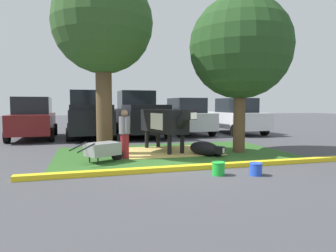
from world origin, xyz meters
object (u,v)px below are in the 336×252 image
calf_lying (205,149)px  sedan_silver (186,117)px  shade_tree_right (240,48)px  person_handler (125,133)px  wheelbarrow (103,149)px  cow_holstein (165,121)px  shade_tree_left (103,25)px  hatchback_white (236,116)px  bucket_green (218,168)px  sedan_blue (33,119)px  pickup_truck_maroon (89,115)px  pickup_truck_black (139,115)px  bucket_blue (256,169)px

calf_lying → sedan_silver: sedan_silver is taller
shade_tree_right → sedan_silver: shade_tree_right is taller
calf_lying → sedan_silver: bearing=75.6°
person_handler → wheelbarrow: bearing=-144.9°
cow_holstein → wheelbarrow: (-2.21, -1.39, -0.69)m
shade_tree_left → hatchback_white: (7.76, 5.33, -3.25)m
cow_holstein → shade_tree_right: bearing=-18.9°
bucket_green → hatchback_white: 10.49m
wheelbarrow → hatchback_white: (7.89, 6.69, 0.60)m
shade_tree_left → shade_tree_right: (4.53, -0.80, -0.64)m
shade_tree_left → bucket_green: shade_tree_left is taller
shade_tree_left → calf_lying: shade_tree_left is taller
shade_tree_right → calf_lying: bearing=-166.5°
bucket_green → sedan_blue: 10.75m
cow_holstein → calf_lying: cow_holstein is taller
shade_tree_left → bucket_green: 5.97m
cow_holstein → person_handler: 1.81m
calf_lying → shade_tree_left: bearing=159.8°
person_handler → sedan_blue: size_ratio=0.34×
shade_tree_left → person_handler: size_ratio=3.91×
cow_holstein → calf_lying: (1.03, -1.18, -0.84)m
cow_holstein → pickup_truck_maroon: size_ratio=0.56×
shade_tree_left → pickup_truck_black: size_ratio=1.08×
shade_tree_left → pickup_truck_maroon: shade_tree_left is taller
cow_holstein → pickup_truck_black: bearing=88.8°
sedan_blue → wheelbarrow: bearing=-67.4°
person_handler → sedan_silver: (4.35, 6.66, 0.18)m
sedan_blue → sedan_silver: 7.91m
bucket_blue → pickup_truck_maroon: (-3.64, 9.75, 0.96)m
wheelbarrow → sedan_silver: bearing=54.9°
shade_tree_left → pickup_truck_maroon: size_ratio=1.08×
bucket_blue → pickup_truck_black: 9.68m
person_handler → sedan_silver: 7.95m
bucket_blue → hatchback_white: hatchback_white is taller
pickup_truck_black → sedan_silver: (2.69, 0.10, -0.13)m
sedan_blue → pickup_truck_maroon: size_ratio=0.82×
cow_holstein → sedan_silver: bearing=63.9°
bucket_green → pickup_truck_maroon: pickup_truck_maroon is taller
shade_tree_right → person_handler: bearing=-178.8°
sedan_blue → person_handler: bearing=-61.2°
bucket_blue → bucket_green: bearing=162.9°
shade_tree_right → sedan_blue: shade_tree_right is taller
cow_holstein → sedan_silver: size_ratio=0.69×
wheelbarrow → hatchback_white: 10.36m
bucket_blue → sedan_silver: sedan_silver is taller
calf_lying → hatchback_white: hatchback_white is taller
calf_lying → pickup_truck_maroon: bearing=116.7°
shade_tree_left → pickup_truck_black: shade_tree_left is taller
calf_lying → bucket_green: (-0.71, -2.51, -0.07)m
hatchback_white → sedan_blue: bearing=178.6°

